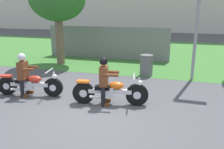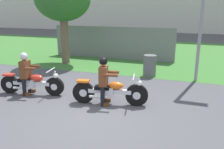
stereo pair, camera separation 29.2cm
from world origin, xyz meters
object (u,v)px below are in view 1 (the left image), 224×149
(rider_lead, at_px, (104,77))
(trash_can, at_px, (146,65))
(motorcycle_lead, at_px, (110,91))
(rider_follow, at_px, (24,71))
(motorcycle_follow, at_px, (30,84))

(rider_lead, distance_m, trash_can, 3.49)
(trash_can, bearing_deg, motorcycle_lead, -98.99)
(rider_follow, height_order, trash_can, rider_follow)
(rider_follow, bearing_deg, rider_lead, -9.73)
(motorcycle_lead, distance_m, rider_follow, 2.87)
(rider_follow, distance_m, trash_can, 4.85)
(motorcycle_follow, height_order, rider_follow, rider_follow)
(motorcycle_lead, bearing_deg, motorcycle_follow, 170.28)
(rider_follow, bearing_deg, motorcycle_follow, -0.88)
(trash_can, bearing_deg, rider_lead, -101.62)
(motorcycle_lead, xyz_separation_m, motorcycle_follow, (-2.67, -0.06, -0.01))
(motorcycle_lead, relative_size, rider_lead, 1.56)
(motorcycle_follow, distance_m, trash_can, 4.70)
(rider_lead, relative_size, motorcycle_follow, 0.66)
(rider_lead, height_order, rider_follow, rider_lead)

